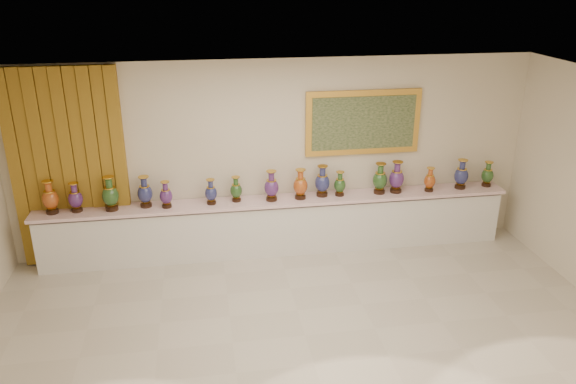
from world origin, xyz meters
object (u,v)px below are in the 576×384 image
object	(u,v)px
vase_1	(76,199)
vase_2	(110,195)
counter	(278,226)
vase_0	(50,199)

from	to	relation	value
vase_1	vase_2	xyz separation A→B (m)	(0.50, -0.03, 0.04)
counter	vase_2	distance (m)	2.57
counter	vase_2	bearing A→B (deg)	-179.15
vase_0	vase_2	distance (m)	0.84
counter	vase_1	world-z (taller)	vase_1
counter	vase_1	size ratio (longest dim) A/B	16.47
vase_0	vase_2	xyz separation A→B (m)	(0.84, -0.02, 0.01)
vase_1	vase_2	world-z (taller)	vase_2
counter	vase_0	xyz separation A→B (m)	(-3.31, -0.01, 0.69)
vase_0	vase_2	size ratio (longest dim) A/B	0.96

